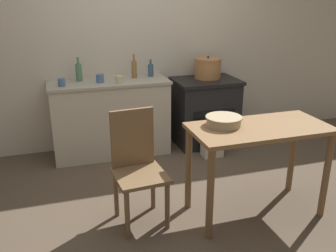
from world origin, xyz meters
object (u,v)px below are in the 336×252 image
(bottle_left, at_px, (151,70))
(cup_center, at_px, (100,78))
(bottle_far_left, at_px, (134,69))
(cup_center_right, at_px, (62,82))
(flour_sack, at_px, (212,140))
(chair, at_px, (137,165))
(mixing_bowl_large, at_px, (224,120))
(bottle_mid_left, at_px, (79,72))
(work_table, at_px, (259,142))
(cup_center_left, at_px, (120,79))
(stock_pot, at_px, (208,68))
(stove, at_px, (205,111))

(bottle_left, bearing_deg, cup_center, -167.84)
(bottle_far_left, bearing_deg, cup_center_right, -167.90)
(flour_sack, distance_m, bottle_left, 1.08)
(chair, height_order, cup_center_right, cup_center_right)
(mixing_bowl_large, height_order, bottle_mid_left, bottle_mid_left)
(chair, xyz_separation_m, bottle_far_left, (0.33, 1.49, 0.49))
(bottle_mid_left, xyz_separation_m, cup_center_right, (-0.20, -0.20, -0.06))
(chair, xyz_separation_m, cup_center_right, (-0.49, 1.31, 0.42))
(bottle_far_left, xyz_separation_m, cup_center_right, (-0.82, -0.18, -0.06))
(work_table, bearing_deg, bottle_mid_left, 126.41)
(cup_center_left, relative_size, cup_center, 0.93)
(cup_center_left, bearing_deg, chair, -95.10)
(chair, relative_size, bottle_left, 4.65)
(mixing_bowl_large, bearing_deg, bottle_left, 96.30)
(mixing_bowl_large, relative_size, cup_center_left, 3.45)
(flour_sack, relative_size, bottle_far_left, 1.50)
(stock_pot, relative_size, bottle_left, 1.65)
(cup_center_left, bearing_deg, work_table, -59.82)
(chair, xyz_separation_m, bottle_left, (0.52, 1.50, 0.46))
(cup_center, bearing_deg, bottle_far_left, 16.50)
(work_table, relative_size, bottle_left, 5.68)
(work_table, bearing_deg, cup_center, 123.90)
(cup_center_right, bearing_deg, cup_center_left, -4.00)
(bottle_left, xyz_separation_m, cup_center_left, (-0.41, -0.23, -0.04))
(bottle_mid_left, bearing_deg, stove, -4.53)
(bottle_far_left, xyz_separation_m, bottle_mid_left, (-0.62, 0.02, -0.00))
(bottle_left, relative_size, cup_center, 2.16)
(stock_pot, bearing_deg, bottle_left, 175.87)
(bottle_left, relative_size, cup_center_left, 2.32)
(flour_sack, height_order, bottle_left, bottle_left)
(mixing_bowl_large, distance_m, cup_center_left, 1.50)
(bottle_left, distance_m, bottle_mid_left, 0.82)
(chair, bearing_deg, mixing_bowl_large, -13.39)
(bottle_mid_left, distance_m, cup_center_left, 0.48)
(flour_sack, bearing_deg, bottle_mid_left, 158.92)
(mixing_bowl_large, bearing_deg, flour_sack, 69.37)
(flour_sack, xyz_separation_m, bottle_far_left, (-0.78, 0.52, 0.77))
(stove, relative_size, flour_sack, 2.01)
(cup_center_right, bearing_deg, bottle_mid_left, 45.01)
(bottle_far_left, bearing_deg, mixing_bowl_large, -76.74)
(chair, relative_size, cup_center, 10.06)
(cup_center, relative_size, cup_center_right, 1.12)
(bottle_mid_left, distance_m, cup_center, 0.26)
(bottle_mid_left, bearing_deg, cup_center_right, -134.99)
(work_table, relative_size, flour_sack, 2.79)
(flour_sack, xyz_separation_m, cup_center, (-1.19, 0.40, 0.71))
(bottle_far_left, bearing_deg, work_table, -69.07)
(cup_center_right, bearing_deg, bottle_far_left, 12.10)
(stove, relative_size, bottle_mid_left, 3.10)
(mixing_bowl_large, relative_size, bottle_mid_left, 1.13)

